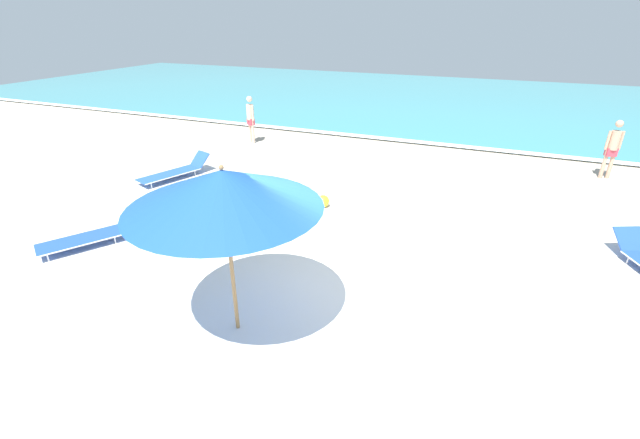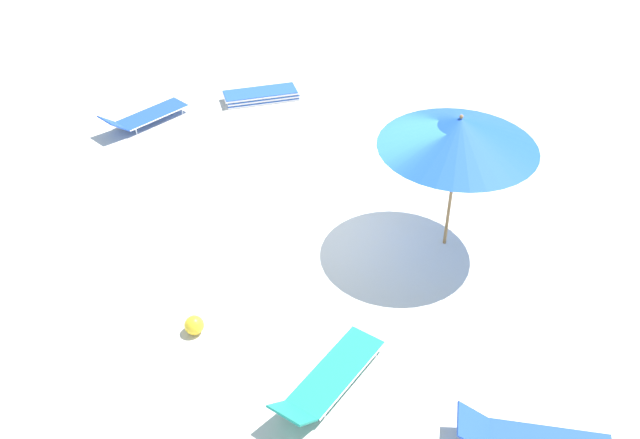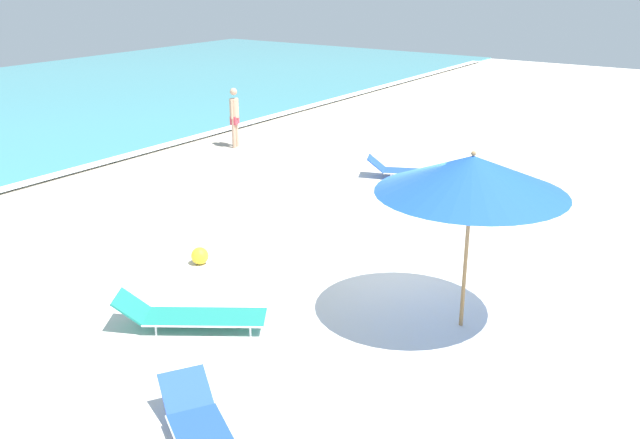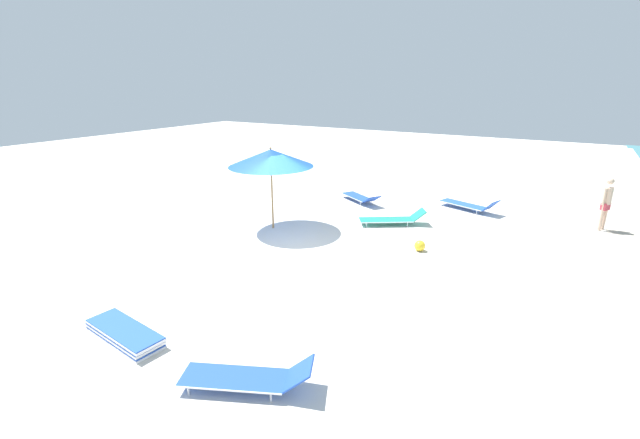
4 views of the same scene
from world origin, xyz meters
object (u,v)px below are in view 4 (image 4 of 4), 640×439
(sun_lounger_beside_umbrella, at_px, (360,197))
(beachgoer_wading_adult, at_px, (606,201))
(lounger_stack, at_px, (124,333))
(sun_lounger_near_water_right, at_px, (393,219))
(beach_ball, at_px, (420,246))
(beach_umbrella, at_px, (271,158))
(sun_lounger_near_water_left, at_px, (248,377))
(sun_lounger_under_umbrella, at_px, (469,205))

(sun_lounger_beside_umbrella, xyz_separation_m, beachgoer_wading_adult, (-0.94, 8.36, 0.79))
(lounger_stack, distance_m, sun_lounger_near_water_right, 9.28)
(lounger_stack, xyz_separation_m, sun_lounger_beside_umbrella, (-11.11, -0.24, 0.08))
(sun_lounger_near_water_right, relative_size, beach_ball, 6.88)
(sun_lounger_beside_umbrella, relative_size, beach_ball, 6.62)
(lounger_stack, distance_m, sun_lounger_beside_umbrella, 11.11)
(sun_lounger_near_water_right, relative_size, beachgoer_wading_adult, 1.25)
(beach_umbrella, relative_size, sun_lounger_beside_umbrella, 1.30)
(sun_lounger_near_water_left, bearing_deg, sun_lounger_near_water_right, 161.95)
(beachgoer_wading_adult, xyz_separation_m, beach_ball, (4.83, -4.62, -0.84))
(beach_umbrella, relative_size, sun_lounger_near_water_left, 1.25)
(lounger_stack, relative_size, beach_ball, 6.06)
(beach_umbrella, height_order, beachgoer_wading_adult, beach_umbrella)
(sun_lounger_beside_umbrella, relative_size, beachgoer_wading_adult, 1.20)
(sun_lounger_near_water_right, bearing_deg, sun_lounger_beside_umbrella, -166.16)
(beach_umbrella, height_order, sun_lounger_near_water_left, beach_umbrella)
(lounger_stack, bearing_deg, sun_lounger_near_water_left, 98.94)
(lounger_stack, relative_size, sun_lounger_under_umbrella, 0.84)
(beach_umbrella, height_order, sun_lounger_under_umbrella, beach_umbrella)
(sun_lounger_beside_umbrella, xyz_separation_m, sun_lounger_near_water_right, (2.03, 2.17, 0.00))
(sun_lounger_under_umbrella, distance_m, sun_lounger_beside_umbrella, 4.20)
(beachgoer_wading_adult, bearing_deg, lounger_stack, 175.44)
(beach_umbrella, relative_size, sun_lounger_near_water_right, 1.25)
(sun_lounger_near_water_left, bearing_deg, lounger_stack, -112.10)
(sun_lounger_near_water_left, bearing_deg, beach_ball, 151.04)
(beach_umbrella, xyz_separation_m, sun_lounger_under_umbrella, (-5.47, 5.22, -2.15))
(sun_lounger_beside_umbrella, bearing_deg, sun_lounger_near_water_right, 78.64)
(sun_lounger_near_water_right, bearing_deg, sun_lounger_near_water_left, -26.73)
(beach_umbrella, distance_m, lounger_stack, 7.21)
(lounger_stack, bearing_deg, sun_lounger_near_water_right, 174.57)
(sun_lounger_under_umbrella, height_order, sun_lounger_beside_umbrella, sun_lounger_under_umbrella)
(sun_lounger_beside_umbrella, distance_m, sun_lounger_near_water_left, 11.44)
(beach_umbrella, height_order, sun_lounger_near_water_right, beach_umbrella)
(sun_lounger_under_umbrella, xyz_separation_m, sun_lounger_beside_umbrella, (1.08, -4.06, -0.01))
(sun_lounger_near_water_left, distance_m, beach_ball, 7.12)
(sun_lounger_beside_umbrella, distance_m, beachgoer_wading_adult, 8.45)
(beach_umbrella, xyz_separation_m, sun_lounger_beside_umbrella, (-4.40, 1.16, -2.16))
(sun_lounger_beside_umbrella, relative_size, sun_lounger_near_water_right, 0.96)
(beachgoer_wading_adult, bearing_deg, sun_lounger_under_umbrella, 117.60)
(beach_umbrella, xyz_separation_m, sun_lounger_near_water_right, (-2.37, 3.33, -2.16))
(beach_umbrella, distance_m, sun_lounger_under_umbrella, 7.86)
(beach_umbrella, height_order, sun_lounger_beside_umbrella, beach_umbrella)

